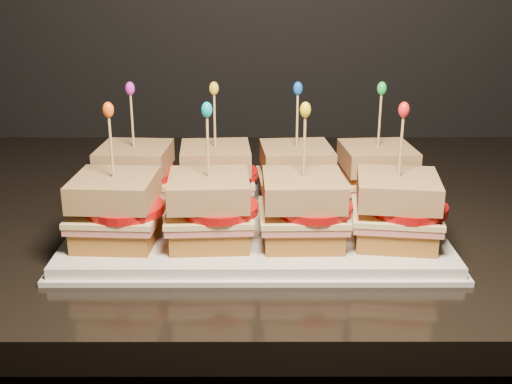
{
  "coord_description": "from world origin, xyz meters",
  "views": [
    {
      "loc": [
        -0.17,
        0.79,
        1.21
      ],
      "look_at": [
        -0.17,
        1.52,
        0.95
      ],
      "focal_mm": 45.0,
      "sensor_mm": 36.0,
      "label": 1
    }
  ],
  "objects": [
    {
      "name": "sandwich_5_ham",
      "position": [
        -0.22,
        1.46,
        0.94
      ],
      "size": [
        0.1,
        0.1,
        0.01
      ],
      "primitive_type": "cube",
      "rotation": [
        0.0,
        0.0,
        0.06
      ],
      "color": "#C35F5B",
      "rests_on": "sandwich_5_bread_bot"
    },
    {
      "name": "granite_slab",
      "position": [
        -0.38,
        1.65,
        0.88
      ],
      "size": [
        2.25,
        0.73,
        0.04
      ],
      "primitive_type": "cube",
      "color": "black",
      "rests_on": "cabinet"
    },
    {
      "name": "sandwich_4_bread_top",
      "position": [
        -0.33,
        1.46,
        0.97
      ],
      "size": [
        0.09,
        0.09,
        0.03
      ],
      "primitive_type": "cube",
      "rotation": [
        0.0,
        0.0,
        -0.06
      ],
      "color": "brown",
      "rests_on": "sandwich_4_tomato"
    },
    {
      "name": "sandwich_1_frill",
      "position": [
        -0.22,
        1.59,
        1.06
      ],
      "size": [
        0.01,
        0.01,
        0.02
      ],
      "primitive_type": "ellipsoid",
      "color": "yellow",
      "rests_on": "sandwich_1_pick"
    },
    {
      "name": "sandwich_6_ham",
      "position": [
        -0.12,
        1.46,
        0.94
      ],
      "size": [
        0.1,
        0.09,
        0.01
      ],
      "primitive_type": "cube",
      "rotation": [
        0.0,
        0.0,
        0.02
      ],
      "color": "#C35F5B",
      "rests_on": "sandwich_6_bread_bot"
    },
    {
      "name": "sandwich_1_bread_bot",
      "position": [
        -0.22,
        1.59,
        0.92
      ],
      "size": [
        0.09,
        0.09,
        0.02
      ],
      "primitive_type": "cube",
      "rotation": [
        0.0,
        0.0,
        0.07
      ],
      "color": "brown",
      "rests_on": "platter"
    },
    {
      "name": "sandwich_2_bread_bot",
      "position": [
        -0.12,
        1.59,
        0.92
      ],
      "size": [
        0.09,
        0.09,
        0.02
      ],
      "primitive_type": "cube",
      "rotation": [
        0.0,
        0.0,
        0.08
      ],
      "color": "brown",
      "rests_on": "platter"
    },
    {
      "name": "sandwich_2_frill",
      "position": [
        -0.12,
        1.59,
        1.06
      ],
      "size": [
        0.01,
        0.01,
        0.02
      ],
      "primitive_type": "ellipsoid",
      "color": "blue",
      "rests_on": "sandwich_2_pick"
    },
    {
      "name": "sandwich_5_frill",
      "position": [
        -0.22,
        1.46,
        1.06
      ],
      "size": [
        0.01,
        0.01,
        0.02
      ],
      "primitive_type": "ellipsoid",
      "color": "#03AFCA",
      "rests_on": "sandwich_5_pick"
    },
    {
      "name": "sandwich_4_cheese",
      "position": [
        -0.33,
        1.46,
        0.95
      ],
      "size": [
        0.1,
        0.1,
        0.01
      ],
      "primitive_type": "cube",
      "rotation": [
        0.0,
        0.0,
        -0.06
      ],
      "color": "beige",
      "rests_on": "sandwich_4_ham"
    },
    {
      "name": "sandwich_4_frill",
      "position": [
        -0.33,
        1.46,
        1.06
      ],
      "size": [
        0.01,
        0.01,
        0.02
      ],
      "primitive_type": "ellipsoid",
      "color": "#FC6211",
      "rests_on": "sandwich_4_pick"
    },
    {
      "name": "sandwich_6_tomato",
      "position": [
        -0.11,
        1.46,
        0.96
      ],
      "size": [
        0.09,
        0.09,
        0.01
      ],
      "primitive_type": "cylinder",
      "color": "#B10D0D",
      "rests_on": "sandwich_6_cheese"
    },
    {
      "name": "sandwich_3_bread_bot",
      "position": [
        -0.01,
        1.59,
        0.92
      ],
      "size": [
        0.09,
        0.09,
        0.02
      ],
      "primitive_type": "cube",
      "rotation": [
        0.0,
        0.0,
        0.08
      ],
      "color": "brown",
      "rests_on": "platter"
    },
    {
      "name": "sandwich_7_cheese",
      "position": [
        -0.01,
        1.46,
        0.95
      ],
      "size": [
        0.11,
        0.11,
        0.01
      ],
      "primitive_type": "cube",
      "rotation": [
        0.0,
        0.0,
        -0.13
      ],
      "color": "beige",
      "rests_on": "sandwich_7_ham"
    },
    {
      "name": "sandwich_0_frill",
      "position": [
        -0.33,
        1.59,
        1.06
      ],
      "size": [
        0.01,
        0.01,
        0.02
      ],
      "primitive_type": "ellipsoid",
      "color": "#C820C5",
      "rests_on": "sandwich_0_pick"
    },
    {
      "name": "sandwich_5_cheese",
      "position": [
        -0.22,
        1.46,
        0.95
      ],
      "size": [
        0.1,
        0.1,
        0.01
      ],
      "primitive_type": "cube",
      "rotation": [
        0.0,
        0.0,
        0.06
      ],
      "color": "beige",
      "rests_on": "sandwich_5_ham"
    },
    {
      "name": "sandwich_6_pick",
      "position": [
        -0.12,
        1.46,
        1.02
      ],
      "size": [
        0.0,
        0.0,
        0.09
      ],
      "primitive_type": "cylinder",
      "color": "tan",
      "rests_on": "sandwich_6_bread_top"
    },
    {
      "name": "sandwich_1_cheese",
      "position": [
        -0.22,
        1.59,
        0.95
      ],
      "size": [
        0.1,
        0.1,
        0.01
      ],
      "primitive_type": "cube",
      "rotation": [
        0.0,
        0.0,
        0.07
      ],
      "color": "beige",
      "rests_on": "sandwich_1_ham"
    },
    {
      "name": "sandwich_2_pick",
      "position": [
        -0.12,
        1.59,
        1.02
      ],
      "size": [
        0.0,
        0.0,
        0.09
      ],
      "primitive_type": "cylinder",
      "color": "tan",
      "rests_on": "sandwich_2_bread_top"
    },
    {
      "name": "sandwich_3_bread_top",
      "position": [
        -0.01,
        1.59,
        0.97
      ],
      "size": [
        0.1,
        0.1,
        0.03
      ],
      "primitive_type": "cube",
      "rotation": [
        0.0,
        0.0,
        0.08
      ],
      "color": "brown",
      "rests_on": "sandwich_3_tomato"
    },
    {
      "name": "sandwich_0_ham",
      "position": [
        -0.33,
        1.59,
        0.94
      ],
      "size": [
        0.1,
        0.1,
        0.01
      ],
      "primitive_type": "cube",
      "rotation": [
        0.0,
        0.0,
        -0.06
      ],
      "color": "#C35F5B",
      "rests_on": "sandwich_0_bread_bot"
    },
    {
      "name": "platter",
      "position": [
        -0.17,
        1.52,
        0.9
      ],
      "size": [
        0.44,
        0.27,
        0.02
      ],
      "primitive_type": "cube",
      "color": "silver",
      "rests_on": "granite_slab"
    },
    {
      "name": "sandwich_5_bread_top",
      "position": [
        -0.22,
        1.46,
        0.97
      ],
      "size": [
        0.09,
        0.09,
        0.03
      ],
      "primitive_type": "cube",
      "rotation": [
        0.0,
        0.0,
        0.06
      ],
      "color": "brown",
      "rests_on": "sandwich_5_tomato"
    },
    {
      "name": "sandwich_7_frill",
      "position": [
        -0.01,
        1.46,
        1.06
      ],
      "size": [
        0.01,
        0.01,
        0.02
      ],
      "primitive_type": "ellipsoid",
      "color": "red",
      "rests_on": "sandwich_7_pick"
    },
    {
      "name": "sandwich_2_tomato",
      "position": [
        -0.11,
        1.58,
        0.96
      ],
      "size": [
        0.09,
        0.09,
        0.01
      ],
      "primitive_type": "cylinder",
      "color": "#B10D0D",
      "rests_on": "sandwich_2_cheese"
    },
    {
      "name": "platter_rim",
      "position": [
        -0.17,
        1.52,
        0.9
      ],
      "size": [
        0.45,
        0.28,
        0.01
      ],
      "primitive_type": "cube",
      "color": "silver",
      "rests_on": "granite_slab"
    },
    {
      "name": "sandwich_6_bread_top",
      "position": [
        -0.12,
        1.46,
        0.97
      ],
      "size": [
        0.09,
        0.09,
        0.03
      ],
      "primitive_type": "cube",
      "rotation": [
        0.0,
        0.0,
        0.02
      ],
      "color": "brown",
      "rests_on": "sandwich_6_tomato"
    },
    {
      "name": "sandwich_6_bread_bot",
      "position": [
        -0.12,
        1.46,
        0.92
      ],
      "size": [
        0.09,
        0.09,
        0.02
      ],
      "primitive_type": "cube",
      "rotation": [
        0.0,
        0.0,
        0.02
      ],
      "color": "brown",
      "rests_on": "platter"
    },
    {
      "name": "sandwich_4_ham",
      "position": [
        -0.33,
        1.46,
        0.94
      ],
      "size": [
        0.1,
        0.1,
        0.01
      ],
      "primitive_type": "cube",
      "rotation": [
        0.0,
        0.0,
        -0.06
      ],
      "color": "#C35F5B",
      "rests_on": "sandwich_4_bread_bot"
    },
    {
      "name": "sandwich_1_ham",
      "position": [
        -0.22,
        1.59,
        0.94
      ],
      "size": [
        0.1,
        0.1,
        0.01
      ],
      "primitive_type": "cube",
      "rotation": [
        0.0,
        0.0,
        0.07
      ],
      "color": "#C35F5B",
      "rests_on": "sandwich_1_bread_bot"
    },
    {
      "name": "sandwich_0_bread_bot",
      "position": [
        -0.33,
        1.59,
        0.92
      ],
      "size": [
        0.09,
        0.09,
        0.02
      ],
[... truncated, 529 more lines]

